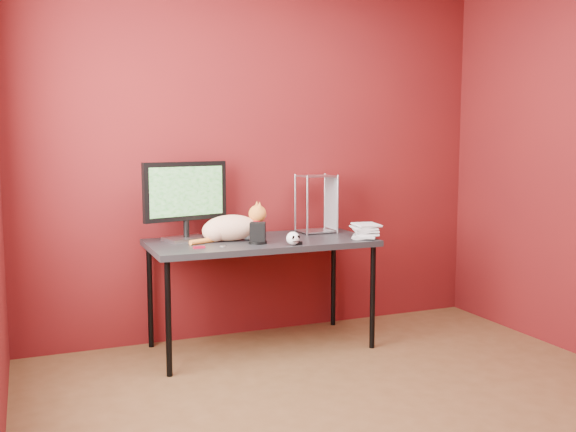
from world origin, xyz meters
name	(u,v)px	position (x,y,z in m)	size (l,w,h in m)	color
room	(388,135)	(0.00, 0.00, 1.45)	(3.52, 3.52, 2.61)	#50331B
desk	(261,247)	(-0.15, 1.37, 0.70)	(1.50, 0.70, 0.75)	black
monitor	(186,197)	(-0.62, 1.54, 1.04)	(0.60, 0.26, 0.53)	#AEAEB3
cat	(232,227)	(-0.34, 1.41, 0.84)	(0.55, 0.21, 0.26)	orange
skull_mug	(293,238)	(-0.03, 1.08, 0.79)	(0.09, 0.09, 0.08)	white
speaker	(258,234)	(-0.22, 1.23, 0.81)	(0.13, 0.12, 0.14)	black
book_stack	(354,160)	(0.48, 1.23, 1.28)	(0.25, 0.27, 1.07)	beige
wire_rack	(316,204)	(0.34, 1.55, 0.96)	(0.26, 0.21, 0.42)	#AEAEB3
pocket_knife	(199,247)	(-0.62, 1.19, 0.76)	(0.07, 0.02, 0.01)	maroon
black_gadget	(299,243)	(0.00, 1.08, 0.76)	(0.04, 0.03, 0.02)	black
washer	(223,246)	(-0.47, 1.20, 0.75)	(0.04, 0.04, 0.00)	#AEAEB3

